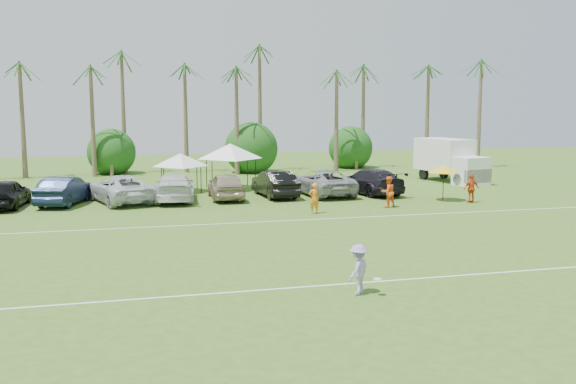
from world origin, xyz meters
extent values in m
plane|color=#3B5E1C|center=(0.00, 0.00, 0.00)|extent=(120.00, 120.00, 0.00)
cube|color=white|center=(0.00, 2.00, 0.01)|extent=(80.00, 0.10, 0.01)
cube|color=white|center=(0.00, 14.00, 0.01)|extent=(80.00, 0.10, 0.01)
cone|color=brown|center=(-12.00, 38.00, 5.00)|extent=(0.44, 0.44, 10.00)
cone|color=brown|center=(-8.00, 38.00, 5.50)|extent=(0.44, 0.44, 11.00)
cone|color=brown|center=(-4.00, 38.00, 4.00)|extent=(0.44, 0.44, 8.00)
cone|color=brown|center=(0.00, 38.00, 4.50)|extent=(0.44, 0.44, 9.00)
cone|color=brown|center=(4.00, 38.00, 5.00)|extent=(0.44, 0.44, 10.00)
cone|color=brown|center=(8.00, 38.00, 5.50)|extent=(0.44, 0.44, 11.00)
cone|color=brown|center=(13.00, 38.00, 4.00)|extent=(0.44, 0.44, 8.00)
cone|color=brown|center=(18.00, 38.00, 4.50)|extent=(0.44, 0.44, 9.00)
cone|color=brown|center=(23.00, 38.00, 5.00)|extent=(0.44, 0.44, 10.00)
cone|color=brown|center=(27.00, 38.00, 5.50)|extent=(0.44, 0.44, 11.00)
cylinder|color=brown|center=(-6.00, 39.00, 0.70)|extent=(0.30, 0.30, 1.40)
sphere|color=#144513|center=(-6.00, 39.00, 1.80)|extent=(4.00, 4.00, 4.00)
cylinder|color=brown|center=(6.00, 39.00, 0.70)|extent=(0.30, 0.30, 1.40)
sphere|color=#144513|center=(6.00, 39.00, 1.80)|extent=(4.00, 4.00, 4.00)
cylinder|color=brown|center=(16.00, 39.00, 0.70)|extent=(0.30, 0.30, 1.40)
sphere|color=#144513|center=(16.00, 39.00, 1.80)|extent=(4.00, 4.00, 4.00)
imported|color=orange|center=(5.23, 15.83, 0.86)|extent=(0.69, 0.51, 1.71)
imported|color=orange|center=(10.07, 16.79, 0.92)|extent=(1.02, 0.86, 1.84)
imported|color=#D84D18|center=(15.76, 17.14, 0.89)|extent=(1.08, 0.53, 1.77)
cube|color=white|center=(19.65, 28.04, 2.07)|extent=(3.34, 5.02, 2.52)
cube|color=white|center=(20.25, 24.87, 1.06)|extent=(2.62, 2.21, 2.12)
cube|color=black|center=(20.39, 24.13, 0.76)|extent=(2.33, 0.73, 1.01)
cube|color=#E5590C|center=(20.90, 28.28, 1.61)|extent=(0.32, 1.59, 0.91)
cylinder|color=black|center=(19.23, 24.88, 0.45)|extent=(0.47, 0.95, 0.91)
cylinder|color=black|center=(21.21, 25.26, 0.45)|extent=(0.47, 0.95, 0.91)
cylinder|color=black|center=(18.44, 29.04, 0.45)|extent=(0.47, 0.95, 0.91)
cylinder|color=black|center=(20.42, 29.42, 0.45)|extent=(0.47, 0.95, 0.91)
cylinder|color=black|center=(-2.43, 25.32, 0.89)|extent=(0.06, 0.06, 1.79)
cylinder|color=black|center=(0.06, 25.32, 0.89)|extent=(0.06, 0.06, 1.79)
cylinder|color=black|center=(-2.43, 27.80, 0.89)|extent=(0.06, 0.06, 1.79)
cylinder|color=black|center=(0.06, 27.80, 0.89)|extent=(0.06, 0.06, 1.79)
pyramid|color=silver|center=(-1.18, 26.56, 2.68)|extent=(3.86, 3.86, 0.89)
cylinder|color=black|center=(0.88, 25.77, 1.09)|extent=(0.06, 0.06, 2.17)
cylinder|color=black|center=(3.94, 25.77, 1.09)|extent=(0.06, 0.06, 2.17)
cylinder|color=black|center=(0.88, 28.83, 1.09)|extent=(0.06, 0.06, 2.17)
cylinder|color=black|center=(3.94, 28.83, 1.09)|extent=(0.06, 0.06, 2.17)
pyramid|color=white|center=(2.41, 27.30, 3.26)|extent=(4.69, 4.69, 1.09)
cylinder|color=black|center=(14.49, 18.36, 1.01)|extent=(0.05, 0.05, 2.02)
cone|color=yellow|center=(14.49, 18.36, 2.02)|extent=(2.02, 2.02, 0.46)
imported|color=#9E92CF|center=(2.22, 0.89, 0.81)|extent=(1.17, 1.16, 1.62)
cylinder|color=white|center=(2.73, 0.49, 0.55)|extent=(0.27, 0.27, 0.03)
imported|color=black|center=(-11.79, 22.26, 0.86)|extent=(2.55, 5.23, 1.72)
imported|color=#101C34|center=(-8.52, 22.64, 0.86)|extent=(3.26, 5.51, 1.72)
imported|color=silver|center=(-5.24, 22.69, 0.86)|extent=(4.57, 6.75, 1.72)
imported|color=silver|center=(-1.96, 22.49, 0.86)|extent=(2.96, 6.12, 1.72)
imported|color=tan|center=(1.32, 22.46, 0.86)|extent=(2.18, 5.10, 1.72)
imported|color=black|center=(4.60, 22.70, 0.86)|extent=(2.22, 5.34, 1.72)
imported|color=#939496|center=(7.87, 22.62, 0.86)|extent=(3.31, 6.38, 1.72)
imported|color=black|center=(11.15, 22.38, 0.86)|extent=(3.47, 6.26, 1.72)
camera|label=1|loc=(-4.97, -18.00, 6.09)|focal=40.00mm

